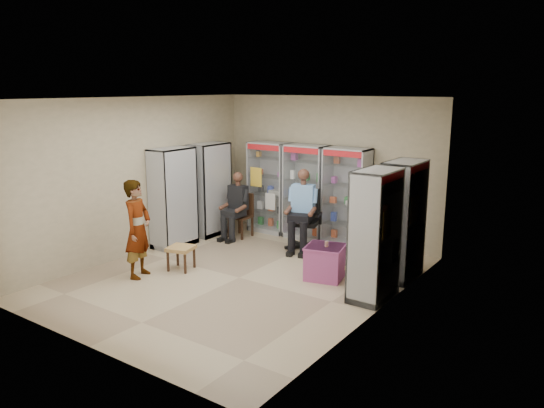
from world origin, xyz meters
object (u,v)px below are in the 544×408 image
Objects in this scene: cabinet_right_far at (403,220)px; woven_stool_b at (181,258)px; cabinet_right_near at (375,235)px; standing_man at (138,229)px; woven_stool_a at (360,276)px; cabinet_back_left at (270,187)px; cabinet_back_right at (346,198)px; cabinet_left_near at (173,198)px; cabinet_left_far at (210,189)px; wooden_chair at (240,215)px; pink_trunk at (325,262)px; office_chair at (305,219)px; seated_shopkeeper at (303,212)px; cabinet_back_mid at (306,192)px.

cabinet_right_far is 4.73× the size of woven_stool_b.
cabinet_right_near is at bearing -180.00° from cabinet_right_far.
woven_stool_a is at bearing -82.78° from standing_man.
woven_stool_a is (-0.33, 0.24, -0.79)m from cabinet_right_near.
cabinet_back_left is 3.71m from cabinet_right_far.
cabinet_left_near is (-2.83, -2.03, 0.00)m from cabinet_back_right.
cabinet_left_far is at bearing 165.56° from woven_stool_a.
cabinet_left_far is 0.89m from wooden_chair.
cabinet_right_far reaches higher than pink_trunk.
wooden_chair reaches higher than woven_stool_b.
cabinet_back_left is 4.73× the size of woven_stool_b.
cabinet_left_far is 2.83m from standing_man.
wooden_chair is at bearing -161.25° from cabinet_back_right.
cabinet_back_left is at bearing 142.64° from pink_trunk.
pink_trunk is at bearing -75.89° from standing_man.
cabinet_left_far is (-0.93, -0.93, 0.00)m from cabinet_back_left.
cabinet_left_near reaches higher than woven_stool_b.
cabinet_right_near is 1.19× the size of standing_man.
office_chair is (2.25, 1.37, -0.40)m from cabinet_left_near.
pink_trunk is 0.70m from woven_stool_a.
cabinet_left_far reaches higher than pink_trunk.
pink_trunk is (2.76, -1.18, -0.18)m from wooden_chair.
cabinet_left_near is 1.31× the size of seated_shopkeeper.
cabinet_right_near reaches higher than woven_stool_a.
cabinet_left_far reaches higher than woven_stool_a.
standing_man is (-0.34, -0.66, 0.63)m from woven_stool_b.
cabinet_back_left is 1.00× the size of cabinet_back_mid.
cabinet_back_right is 2.76m from cabinet_right_near.
cabinet_back_right is 0.96m from office_chair.
office_chair is at bearing 121.32° from cabinet_left_near.
cabinet_back_right is (1.90, 0.00, 0.00)m from cabinet_back_left.
cabinet_right_near is (1.63, -2.23, 0.00)m from cabinet_back_right.
cabinet_left_far reaches higher than woven_stool_b.
woven_stool_a is (3.45, -1.26, -0.26)m from wooden_chair.
cabinet_right_far is 2.26m from seated_shopkeeper.
wooden_chair is 0.62× the size of seated_shopkeeper.
cabinet_right_far is 3.90m from woven_stool_b.
cabinet_right_far is at bearing -34.73° from cabinet_back_right.
office_chair is (-0.58, -0.66, -0.40)m from cabinet_back_right.
cabinet_back_left is at bearing 135.59° from seated_shopkeeper.
cabinet_left_far is 1.10m from cabinet_left_near.
cabinet_right_near is at bearing -32.28° from cabinet_back_left.
wooden_chair is (-3.78, 0.40, -0.53)m from cabinet_right_far.
seated_shopkeeper is at bearing 55.39° from cabinet_right_near.
office_chair is at bearing -45.20° from standing_man.
cabinet_back_right is 3.36× the size of pink_trunk.
cabinet_left_far is at bearing -163.61° from wooden_chair.
cabinet_right_near is at bearing -88.01° from standing_man.
seated_shopkeeper is 2.60m from woven_stool_b.
pink_trunk is at bearing -63.01° from office_chair.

